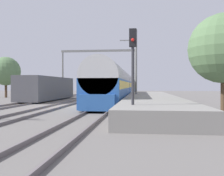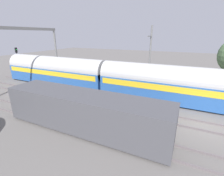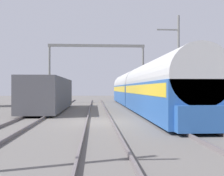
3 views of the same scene
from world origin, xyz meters
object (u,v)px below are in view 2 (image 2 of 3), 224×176
Objects in this scene: passenger_train at (105,76)px; railway_signal_far at (17,57)px; catenary_gantry at (17,46)px; person_crossing at (51,73)px; freight_car at (84,111)px.

passenger_train is 19.01m from railway_signal_far.
catenary_gantry is at bearing -123.58° from railway_signal_far.
catenary_gantry is at bearing 113.77° from passenger_train.
passenger_train is 2.55× the size of catenary_gantry.
passenger_train reaches higher than person_crossing.
passenger_train is at bearing -66.23° from catenary_gantry.
freight_car reaches higher than person_crossing.
freight_car is 23.99m from railway_signal_far.
person_crossing is at bearing 9.46° from catenary_gantry.
catenary_gantry reaches higher than person_crossing.
freight_car is 13.67m from catenary_gantry.
railway_signal_far is at bearing 56.42° from catenary_gantry.
person_crossing is (9.73, 13.22, -0.44)m from freight_car.
freight_car is (-8.47, -2.69, -0.50)m from passenger_train.
railway_signal_far is (10.38, 21.57, 1.59)m from freight_car.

